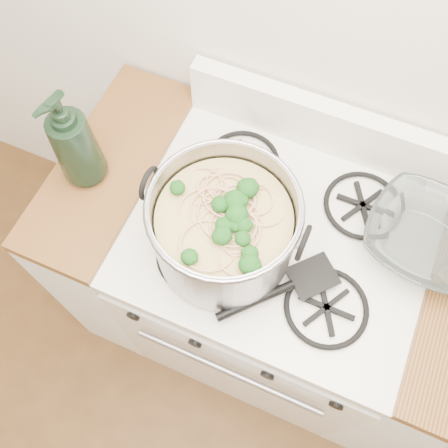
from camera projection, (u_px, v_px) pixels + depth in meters
gas_range at (267, 289)px, 1.70m from camera, size 0.76×0.66×0.92m
counter_left at (135, 232)px, 1.77m from camera, size 0.25×0.65×0.92m
stock_pot at (224, 229)px, 1.15m from camera, size 0.37×0.34×0.23m
spatula at (313, 275)px, 1.20m from camera, size 0.42×0.42×0.02m
glass_bowl at (421, 239)px, 1.24m from camera, size 0.13×0.13×0.03m
bottle at (72, 139)px, 1.20m from camera, size 0.14×0.14×0.31m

